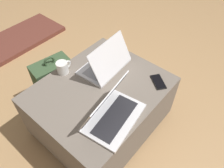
# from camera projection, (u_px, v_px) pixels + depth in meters

# --- Properties ---
(ground_plane) EXTENTS (14.00, 14.00, 0.00)m
(ground_plane) POSITION_uv_depth(u_px,v_px,m) (102.00, 124.00, 1.76)
(ground_plane) COLOR tan
(ottoman) EXTENTS (0.86, 0.73, 0.43)m
(ottoman) POSITION_uv_depth(u_px,v_px,m) (101.00, 108.00, 1.59)
(ottoman) COLOR #3D3832
(ottoman) RESTS_ON ground_plane
(laptop_near) EXTENTS (0.39, 0.29, 0.23)m
(laptop_near) POSITION_uv_depth(u_px,v_px,m) (111.00, 112.00, 1.25)
(laptop_near) COLOR silver
(laptop_near) RESTS_ON ottoman
(laptop_far) EXTENTS (0.37, 0.26, 0.22)m
(laptop_far) POSITION_uv_depth(u_px,v_px,m) (106.00, 63.00, 1.53)
(laptop_far) COLOR silver
(laptop_far) RESTS_ON ottoman
(cell_phone) EXTENTS (0.14, 0.15, 0.01)m
(cell_phone) POSITION_uv_depth(u_px,v_px,m) (158.00, 82.00, 1.47)
(cell_phone) COLOR black
(cell_phone) RESTS_ON ottoman
(backpack) EXTENTS (0.33, 0.26, 0.46)m
(backpack) POSITION_uv_depth(u_px,v_px,m) (54.00, 81.00, 1.82)
(backpack) COLOR #385133
(backpack) RESTS_ON ground_plane
(coffee_mug) EXTENTS (0.11, 0.08, 0.09)m
(coffee_mug) POSITION_uv_depth(u_px,v_px,m) (63.00, 67.00, 1.51)
(coffee_mug) COLOR white
(coffee_mug) RESTS_ON ottoman
(fireplace_hearth) EXTENTS (1.40, 0.50, 0.04)m
(fireplace_hearth) POSITION_uv_depth(u_px,v_px,m) (2.00, 48.00, 2.39)
(fireplace_hearth) COLOR brown
(fireplace_hearth) RESTS_ON ground_plane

